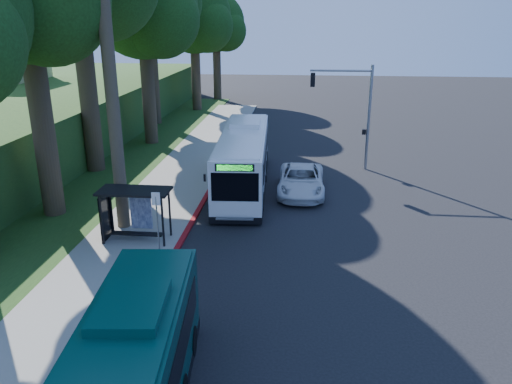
# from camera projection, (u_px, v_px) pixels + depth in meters

# --- Properties ---
(ground) EXTENTS (140.00, 140.00, 0.00)m
(ground) POSITION_uv_depth(u_px,v_px,m) (291.00, 222.00, 25.33)
(ground) COLOR black
(ground) RESTS_ON ground
(sidewalk) EXTENTS (4.50, 70.00, 0.12)m
(sidewalk) POSITION_uv_depth(u_px,v_px,m) (151.00, 216.00, 25.96)
(sidewalk) COLOR gray
(sidewalk) RESTS_ON ground
(red_curb) EXTENTS (0.25, 30.00, 0.13)m
(red_curb) POSITION_uv_depth(u_px,v_px,m) (175.00, 252.00, 22.00)
(red_curb) COLOR maroon
(red_curb) RESTS_ON ground
(grass_verge) EXTENTS (8.00, 70.00, 0.06)m
(grass_verge) POSITION_uv_depth(u_px,v_px,m) (85.00, 184.00, 31.18)
(grass_verge) COLOR #234719
(grass_verge) RESTS_ON ground
(bus_shelter) EXTENTS (3.20, 1.51, 2.55)m
(bus_shelter) POSITION_uv_depth(u_px,v_px,m) (131.00, 204.00, 22.69)
(bus_shelter) COLOR black
(bus_shelter) RESTS_ON ground
(stop_sign_pole) EXTENTS (0.35, 0.06, 3.17)m
(stop_sign_pole) POSITION_uv_depth(u_px,v_px,m) (157.00, 218.00, 20.43)
(stop_sign_pole) COLOR gray
(stop_sign_pole) RESTS_ON ground
(traffic_signal_pole) EXTENTS (4.10, 0.30, 7.00)m
(traffic_signal_pole) POSITION_uv_depth(u_px,v_px,m) (354.00, 104.00, 32.94)
(traffic_signal_pole) COLOR gray
(traffic_signal_pole) RESTS_ON ground
(tree_2) EXTENTS (8.82, 8.40, 15.12)m
(tree_2) POSITION_uv_depth(u_px,v_px,m) (144.00, 9.00, 37.96)
(tree_2) COLOR #382B1E
(tree_2) RESTS_ON ground
(tree_4) EXTENTS (8.40, 8.00, 14.14)m
(tree_4) POSITION_uv_depth(u_px,v_px,m) (195.00, 19.00, 53.21)
(tree_4) COLOR #382B1E
(tree_4) RESTS_ON ground
(tree_5) EXTENTS (7.35, 7.00, 12.86)m
(tree_5) POSITION_uv_depth(u_px,v_px,m) (217.00, 26.00, 60.89)
(tree_5) COLOR #382B1E
(tree_5) RESTS_ON ground
(white_bus) EXTENTS (3.29, 12.58, 3.72)m
(white_bus) POSITION_uv_depth(u_px,v_px,m) (244.00, 158.00, 30.20)
(white_bus) COLOR white
(white_bus) RESTS_ON ground
(pickup) EXTENTS (2.65, 5.72, 1.59)m
(pickup) POSITION_uv_depth(u_px,v_px,m) (301.00, 180.00, 29.34)
(pickup) COLOR white
(pickup) RESTS_ON ground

